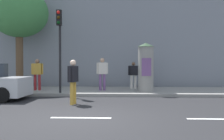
# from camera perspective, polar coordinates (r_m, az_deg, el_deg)

# --- Properties ---
(ground_plane) EXTENTS (80.00, 80.00, 0.00)m
(ground_plane) POSITION_cam_1_polar(r_m,az_deg,el_deg) (8.23, -6.51, -9.92)
(ground_plane) COLOR #232326
(sidewalk_curb) EXTENTS (36.00, 4.00, 0.15)m
(sidewalk_curb) POSITION_cam_1_polar(r_m,az_deg,el_deg) (15.10, -2.31, -4.41)
(sidewalk_curb) COLOR gray
(sidewalk_curb) RESTS_ON ground_plane
(lane_markings) EXTENTS (25.80, 0.16, 0.01)m
(lane_markings) POSITION_cam_1_polar(r_m,az_deg,el_deg) (8.23, -6.51, -9.90)
(lane_markings) COLOR silver
(lane_markings) RESTS_ON ground_plane
(building_backdrop) EXTENTS (36.00, 5.00, 9.60)m
(building_backdrop) POSITION_cam_1_polar(r_m,az_deg,el_deg) (20.26, -1.10, 10.50)
(building_backdrop) COLOR gray
(building_backdrop) RESTS_ON ground_plane
(traffic_light) EXTENTS (0.24, 0.45, 4.05)m
(traffic_light) POSITION_cam_1_polar(r_m,az_deg,el_deg) (13.64, -10.93, 6.77)
(traffic_light) COLOR black
(traffic_light) RESTS_ON sidewalk_curb
(poster_column) EXTENTS (0.88, 0.88, 2.52)m
(poster_column) POSITION_cam_1_polar(r_m,az_deg,el_deg) (14.19, 7.08, 0.66)
(poster_column) COLOR gray
(poster_column) RESTS_ON sidewalk_curb
(street_tree) EXTENTS (3.41, 3.41, 5.89)m
(street_tree) POSITION_cam_1_polar(r_m,az_deg,el_deg) (17.30, -18.85, 11.11)
(street_tree) COLOR brown
(street_tree) RESTS_ON sidewalk_curb
(pedestrian_with_backpack) EXTENTS (0.36, 0.66, 1.75)m
(pedestrian_with_backpack) POSITION_cam_1_polar(r_m,az_deg,el_deg) (10.77, -8.14, -1.64)
(pedestrian_with_backpack) COLOR #B78C33
(pedestrian_with_backpack) RESTS_ON ground_plane
(pedestrian_in_dark_shirt) EXTENTS (0.61, 0.35, 1.74)m
(pedestrian_in_dark_shirt) POSITION_cam_1_polar(r_m,az_deg,el_deg) (14.64, -2.04, -0.26)
(pedestrian_in_dark_shirt) COLOR #724C84
(pedestrian_in_dark_shirt) RESTS_ON sidewalk_curb
(pedestrian_in_red_top) EXTENTS (0.56, 0.45, 1.80)m
(pedestrian_in_red_top) POSITION_cam_1_polar(r_m,az_deg,el_deg) (16.41, 7.33, 0.06)
(pedestrian_in_red_top) COLOR navy
(pedestrian_in_red_top) RESTS_ON sidewalk_curb
(pedestrian_in_light_jacket) EXTENTS (0.61, 0.42, 1.53)m
(pedestrian_in_light_jacket) POSITION_cam_1_polar(r_m,az_deg,el_deg) (15.69, 4.49, -0.64)
(pedestrian_in_light_jacket) COLOR silver
(pedestrian_in_light_jacket) RESTS_ON sidewalk_curb
(pedestrian_tallest) EXTENTS (0.65, 0.25, 1.69)m
(pedestrian_tallest) POSITION_cam_1_polar(r_m,az_deg,el_deg) (15.25, -15.36, -0.36)
(pedestrian_tallest) COLOR maroon
(pedestrian_tallest) RESTS_ON sidewalk_curb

